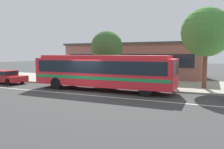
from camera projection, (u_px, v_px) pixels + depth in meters
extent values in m
plane|color=#3C3D3B|center=(85.00, 93.00, 16.92)|extent=(120.00, 120.00, 0.00)
cube|color=#A5A08E|center=(120.00, 82.00, 23.14)|extent=(60.00, 8.00, 0.12)
cube|color=silver|center=(79.00, 94.00, 16.20)|extent=(56.00, 0.16, 0.01)
cube|color=red|center=(102.00, 72.00, 17.85)|extent=(11.43, 2.59, 2.15)
cube|color=red|center=(102.00, 57.00, 17.74)|extent=(10.52, 2.28, 0.24)
cube|color=#19232D|center=(102.00, 66.00, 17.81)|extent=(10.75, 2.61, 0.95)
cube|color=#20944A|center=(102.00, 77.00, 17.89)|extent=(11.20, 2.61, 0.24)
cube|color=#19232D|center=(176.00, 68.00, 15.51)|extent=(0.13, 2.24, 1.03)
cylinder|color=black|center=(154.00, 85.00, 17.40)|extent=(1.00, 0.28, 1.00)
cylinder|color=black|center=(146.00, 89.00, 15.34)|extent=(1.00, 0.28, 1.00)
cylinder|color=black|center=(72.00, 80.00, 20.46)|extent=(1.00, 0.28, 1.00)
cylinder|color=black|center=(57.00, 83.00, 18.40)|extent=(1.00, 0.28, 1.00)
cube|color=#AE2327|center=(4.00, 78.00, 22.21)|extent=(4.59, 1.90, 0.55)
cube|color=#AB2126|center=(2.00, 73.00, 22.26)|extent=(2.57, 1.66, 0.50)
cube|color=#19232D|center=(2.00, 73.00, 22.26)|extent=(2.62, 1.68, 0.32)
cylinder|color=black|center=(22.00, 80.00, 22.34)|extent=(0.64, 0.23, 0.64)
cylinder|color=black|center=(8.00, 82.00, 20.86)|extent=(0.64, 0.23, 0.64)
cylinder|color=black|center=(1.00, 79.00, 23.60)|extent=(0.64, 0.23, 0.64)
cylinder|color=#363435|center=(174.00, 82.00, 18.94)|extent=(0.14, 0.14, 0.88)
cylinder|color=#363435|center=(174.00, 82.00, 18.82)|extent=(0.14, 0.14, 0.88)
cylinder|color=red|center=(174.00, 73.00, 18.82)|extent=(0.43, 0.43, 0.60)
sphere|color=#D38D8F|center=(174.00, 68.00, 18.78)|extent=(0.22, 0.22, 0.22)
cylinder|color=#2F3652|center=(172.00, 85.00, 17.45)|extent=(0.14, 0.14, 0.82)
cylinder|color=#2F3652|center=(173.00, 84.00, 17.60)|extent=(0.14, 0.14, 0.82)
cylinder|color=red|center=(173.00, 76.00, 17.46)|extent=(0.35, 0.35, 0.58)
sphere|color=tan|center=(173.00, 70.00, 17.42)|extent=(0.23, 0.23, 0.23)
cylinder|color=gray|center=(172.00, 76.00, 17.34)|extent=(0.08, 0.08, 2.26)
cube|color=yellow|center=(172.00, 64.00, 17.25)|extent=(0.10, 0.44, 0.56)
cylinder|color=brown|center=(107.00, 71.00, 21.50)|extent=(0.30, 0.30, 2.40)
sphere|color=#35642F|center=(107.00, 47.00, 21.30)|extent=(3.03, 3.03, 3.03)
cylinder|color=brown|center=(205.00, 69.00, 18.24)|extent=(0.36, 0.36, 3.16)
sphere|color=#448537|center=(206.00, 32.00, 17.96)|extent=(3.95, 3.95, 3.95)
cube|color=#985F54|center=(135.00, 61.00, 28.98)|extent=(16.37, 7.34, 3.99)
cube|color=#19232D|center=(125.00, 60.00, 25.61)|extent=(15.06, 0.04, 1.44)
cube|color=#444140|center=(135.00, 45.00, 28.78)|extent=(16.77, 7.74, 0.24)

